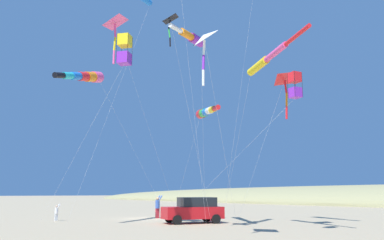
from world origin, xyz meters
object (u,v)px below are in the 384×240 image
Objects in this scene: kite_delta_purple_drifting at (284,79)px; kite_windsock_long_streamer_left at (206,112)px; kite_delta_yellow_midlevel at (114,23)px; kite_delta_checkered_midright at (170,20)px; kite_box_long_streamer_right at (295,85)px; parked_car at (194,210)px; cooler_box at (211,218)px; person_adult_flyer at (158,206)px; kite_box_magenta_far_left at (124,50)px; kite_delta_orange_high_right at (203,39)px; kite_windsock_teal_far_right at (267,59)px; person_child_green_jacket at (57,212)px; kite_windsock_green_low_center at (85,77)px; kite_windsock_striped_overhead at (191,37)px.

kite_windsock_long_streamer_left is at bearing 100.94° from kite_delta_purple_drifting.
kite_delta_checkered_midright is at bearing -77.45° from kite_delta_yellow_midlevel.
parked_car is at bearing 87.82° from kite_box_long_streamer_right.
parked_car is 7.47× the size of cooler_box.
person_adult_flyer is 15.68m from kite_box_magenta_far_left.
kite_delta_purple_drifting is 10.46m from kite_box_magenta_far_left.
kite_delta_orange_high_right is 0.75× the size of kite_windsock_teal_far_right.
kite_delta_checkered_midright is at bearing -120.81° from person_adult_flyer.
kite_delta_orange_high_right reaches higher than person_child_green_jacket.
kite_delta_checkered_midright is 9.25m from kite_windsock_green_low_center.
kite_delta_orange_high_right is (0.50, -17.63, 8.90)m from person_child_green_jacket.
kite_windsock_teal_far_right is at bearing -85.45° from parked_car.
person_adult_flyer reaches higher than parked_car.
kite_box_magenta_far_left is (-0.77, 6.70, 1.25)m from kite_delta_orange_high_right.
kite_windsock_teal_far_right is at bearing -64.06° from person_child_green_jacket.
kite_delta_checkered_midright is (1.19, -13.71, 11.53)m from person_child_green_jacket.
kite_box_magenta_far_left is at bearing -91.42° from person_child_green_jacket.
kite_delta_yellow_midlevel is at bearing -178.98° from parked_car.
kite_delta_yellow_midlevel is 1.01× the size of kite_box_magenta_far_left.
kite_windsock_striped_overhead is at bearing 154.52° from kite_delta_purple_drifting.
kite_delta_purple_drifting reaches higher than kite_windsock_long_streamer_left.
kite_delta_purple_drifting is 14.36m from kite_windsock_green_low_center.
kite_delta_checkered_midright is at bearing -62.26° from kite_box_magenta_far_left.
kite_windsock_teal_far_right is (0.93, 2.76, 2.51)m from kite_box_long_streamer_right.
kite_delta_yellow_midlevel is 1.11× the size of kite_delta_checkered_midright.
kite_windsock_teal_far_right is (7.84, -4.63, -0.20)m from kite_box_magenta_far_left.
kite_windsock_striped_overhead is 5.11m from kite_windsock_teal_far_right.
kite_windsock_striped_overhead is at bearing -67.97° from kite_windsock_green_low_center.
parked_car is 7.30m from kite_windsock_long_streamer_left.
kite_box_long_streamer_right is at bearing -95.29° from person_adult_flyer.
kite_delta_yellow_midlevel is 1.07× the size of kite_windsock_long_streamer_left.
kite_delta_orange_high_right is at bearing -125.75° from parked_car.
kite_delta_purple_drifting is (0.74, -13.75, 8.42)m from person_adult_flyer.
parked_car is at bearing 131.56° from kite_windsock_long_streamer_left.
kite_delta_yellow_midlevel is at bearing 137.56° from kite_windsock_teal_far_right.
parked_car is 12.66m from kite_windsock_green_low_center.
kite_windsock_green_low_center reaches higher than cooler_box.
kite_windsock_long_streamer_left is (0.61, -0.69, 7.24)m from parked_car.
kite_delta_orange_high_right reaches higher than cooler_box.
person_child_green_jacket is 20.86m from kite_box_long_streamer_right.
kite_delta_yellow_midlevel reaches higher than person_adult_flyer.
kite_windsock_striped_overhead is 0.89× the size of kite_box_long_streamer_right.
kite_delta_purple_drifting is 0.82× the size of kite_windsock_striped_overhead.
kite_delta_purple_drifting is (1.87, -7.21, 8.54)m from parked_car.
kite_delta_orange_high_right is 7.44m from kite_windsock_teal_far_right.
kite_windsock_striped_overhead is at bearing -138.81° from kite_windsock_long_streamer_left.
person_adult_flyer is 17.59m from kite_delta_checkered_midright.
kite_delta_orange_high_right reaches higher than person_adult_flyer.
person_adult_flyer is 0.16× the size of kite_delta_checkered_midright.
kite_delta_yellow_midlevel is 9.75m from kite_delta_orange_high_right.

